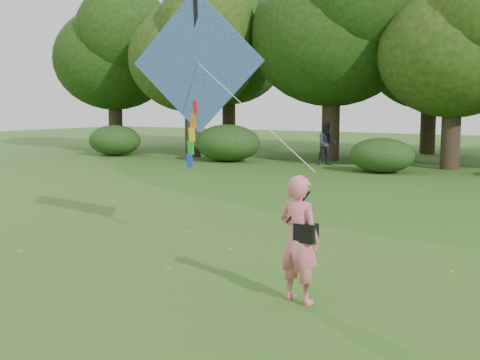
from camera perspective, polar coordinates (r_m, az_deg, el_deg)
The scene contains 7 objects.
ground at distance 8.22m, azimuth -0.26°, elevation -12.53°, with size 100.00×100.00×0.00m, color #265114.
man_kite_flyer at distance 8.47m, azimuth 5.62°, elevation -5.59°, with size 0.66×0.43×1.81m, color #E56B7C.
bystander_left at distance 27.78m, azimuth 8.25°, elevation 3.43°, with size 0.95×0.74×1.95m, color #2A2E38.
crossbody_bag at distance 8.37m, azimuth 6.25°, elevation -4.92°, with size 0.43×0.20×0.71m.
flying_kite at distance 11.60m, azimuth -4.08°, elevation 10.88°, with size 4.73×2.31×3.36m.
shrub_band at distance 24.68m, azimuth 20.91°, elevation 2.28°, with size 39.15×3.22×1.88m.
fallen_leaves at distance 12.71m, azimuth 6.92°, elevation -5.43°, with size 11.35×9.88×0.01m.
Camera 1 is at (4.18, -6.51, 2.78)m, focal length 45.00 mm.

